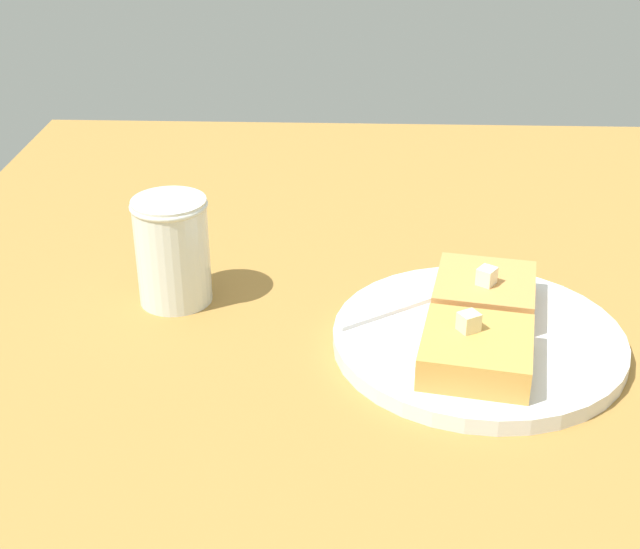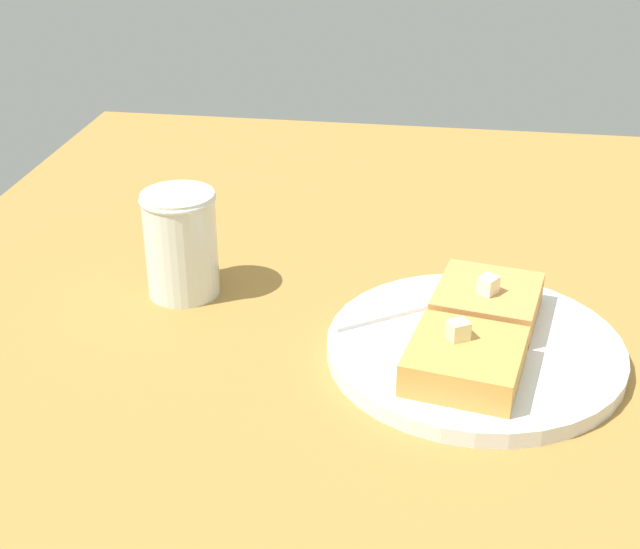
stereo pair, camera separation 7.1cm
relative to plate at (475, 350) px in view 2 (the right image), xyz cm
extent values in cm
cube|color=olive|center=(0.34, -4.78, -2.04)|extent=(112.06, 112.06, 2.60)
cylinder|color=silver|center=(0.00, 0.00, -0.09)|extent=(22.77, 22.77, 1.29)
torus|color=brown|center=(0.00, 0.00, 0.15)|extent=(22.77, 22.77, 0.80)
cube|color=gold|center=(-4.47, 0.85, 1.84)|extent=(9.61, 9.29, 2.57)
cube|color=#CD8D49|center=(4.47, -0.85, 1.84)|extent=(9.61, 9.29, 2.57)
cube|color=beige|center=(-3.60, 1.45, 3.82)|extent=(1.80, 1.85, 1.40)
cube|color=#F9EFC9|center=(3.63, -0.75, 3.82)|extent=(1.87, 1.84, 1.40)
cube|color=silver|center=(3.25, 6.79, 0.73)|extent=(6.43, 8.74, 0.36)
cube|color=silver|center=(6.89, 1.53, 0.73)|extent=(3.40, 3.55, 0.36)
cube|color=silver|center=(9.28, -0.47, 0.73)|extent=(2.08, 2.81, 0.36)
cube|color=silver|center=(8.82, -0.78, 0.73)|extent=(2.08, 2.81, 0.36)
cube|color=silver|center=(8.37, -1.09, 0.73)|extent=(2.08, 2.81, 0.36)
cube|color=silver|center=(7.92, -1.41, 0.73)|extent=(2.08, 2.81, 0.36)
cylinder|color=#3A1506|center=(7.02, 25.06, 2.35)|extent=(5.70, 5.70, 6.18)
cylinder|color=silver|center=(7.02, 25.06, 3.90)|extent=(6.19, 6.19, 9.28)
torus|color=silver|center=(7.02, 25.06, 8.09)|extent=(6.44, 6.44, 0.50)
camera|label=1|loc=(-59.55, 10.04, 36.69)|focal=50.00mm
camera|label=2|loc=(-58.87, 2.96, 36.69)|focal=50.00mm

